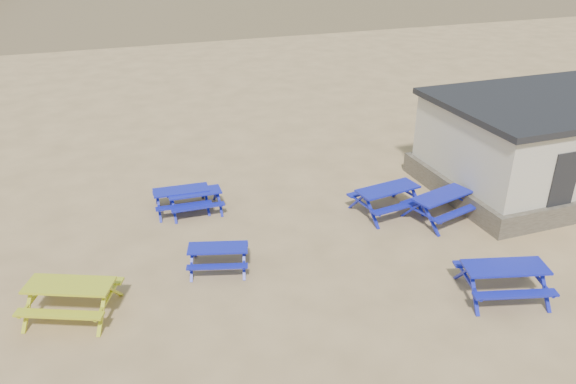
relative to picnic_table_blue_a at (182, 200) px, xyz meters
name	(u,v)px	position (x,y,z in m)	size (l,w,h in m)	color
ground	(257,254)	(1.49, -3.35, -0.36)	(400.00, 400.00, 0.00)	tan
wet_sand	(112,3)	(1.49, 51.65, -0.36)	(400.00, 400.00, 0.00)	brown
picnic_table_blue_a	(182,200)	(0.00, 0.00, 0.00)	(1.81, 1.49, 0.73)	#1931A4
picnic_table_blue_b	(195,201)	(0.38, -0.24, -0.02)	(1.70, 1.38, 0.70)	#1931A4
picnic_table_blue_c	(387,200)	(6.09, -2.35, 0.06)	(2.23, 1.89, 0.85)	#1931A4
picnic_table_blue_d	(218,258)	(0.31, -3.68, -0.03)	(1.87, 1.66, 0.66)	#1931A4
picnic_table_blue_e	(503,281)	(6.64, -7.21, 0.06)	(2.38, 2.11, 0.85)	#1931A4
picnic_table_blue_f	(441,207)	(7.45, -3.30, 0.05)	(2.30, 2.03, 0.83)	#1931A4
picnic_table_yellow	(72,299)	(-3.37, -4.39, 0.06)	(2.48, 2.28, 0.84)	#B2D51A
amenity_block	(543,143)	(11.98, -2.36, 1.20)	(7.40, 5.40, 3.15)	#665B4C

